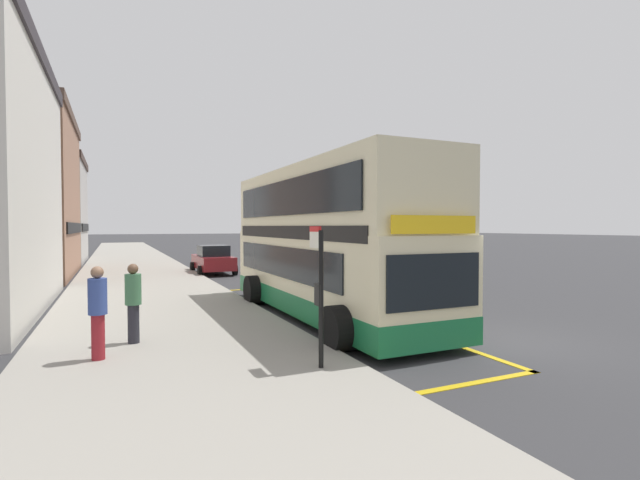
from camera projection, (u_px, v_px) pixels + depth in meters
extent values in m
plane|color=#333335|center=(217.00, 257.00, 39.71)|extent=(260.00, 260.00, 0.00)
cube|color=gray|center=(131.00, 259.00, 36.82)|extent=(6.00, 76.00, 0.14)
cube|color=beige|center=(325.00, 271.00, 13.60)|extent=(2.53, 10.18, 2.30)
cube|color=beige|center=(325.00, 201.00, 13.54)|extent=(2.51, 9.98, 1.90)
cube|color=#196B3D|center=(325.00, 299.00, 13.62)|extent=(2.55, 10.20, 0.60)
cube|color=black|center=(325.00, 232.00, 13.56)|extent=(2.56, 9.37, 0.36)
cube|color=black|center=(280.00, 261.00, 13.42)|extent=(0.04, 8.14, 0.90)
cube|color=black|center=(284.00, 198.00, 13.00)|extent=(0.04, 8.96, 1.00)
cube|color=black|center=(435.00, 281.00, 8.94)|extent=(2.23, 0.04, 1.10)
cube|color=yellow|center=(435.00, 225.00, 8.91)|extent=(2.03, 0.04, 0.36)
cylinder|color=black|center=(340.00, 328.00, 9.73)|extent=(0.56, 1.00, 1.00)
cylinder|color=black|center=(441.00, 318.00, 10.85)|extent=(0.56, 1.00, 1.00)
cylinder|color=black|center=(255.00, 290.00, 15.61)|extent=(0.56, 1.00, 1.00)
cylinder|color=black|center=(326.00, 286.00, 16.73)|extent=(0.56, 1.00, 1.00)
cube|color=gold|center=(278.00, 319.00, 13.10)|extent=(0.16, 13.06, 0.01)
cube|color=gold|center=(361.00, 312.00, 14.23)|extent=(0.16, 13.06, 0.01)
cube|color=gold|center=(477.00, 383.00, 7.79)|extent=(2.90, 0.16, 0.01)
cube|color=gold|center=(259.00, 289.00, 19.54)|extent=(2.90, 0.16, 0.01)
cylinder|color=black|center=(321.00, 299.00, 8.15)|extent=(0.09, 0.09, 2.48)
cube|color=silver|center=(315.00, 240.00, 8.35)|extent=(0.05, 0.42, 0.30)
cube|color=red|center=(315.00, 229.00, 8.35)|extent=(0.05, 0.42, 0.10)
cube|color=black|center=(319.00, 295.00, 8.24)|extent=(0.06, 0.28, 0.40)
cube|color=black|center=(75.00, 228.00, 25.04)|extent=(0.08, 9.07, 0.56)
cube|color=#B2ADA8|center=(6.00, 213.00, 32.14)|extent=(9.86, 9.02, 7.26)
cube|color=#473833|center=(5.00, 158.00, 32.03)|extent=(10.05, 9.20, 0.50)
cube|color=gray|center=(6.00, 149.00, 32.28)|extent=(0.60, 0.60, 0.90)
cube|color=black|center=(85.00, 227.00, 34.22)|extent=(0.08, 7.67, 0.56)
cube|color=black|center=(318.00, 255.00, 31.76)|extent=(1.76, 4.20, 0.72)
cube|color=black|center=(318.00, 246.00, 31.65)|extent=(1.52, 1.90, 0.60)
cylinder|color=black|center=(298.00, 260.00, 32.57)|extent=(0.22, 0.60, 0.60)
cylinder|color=black|center=(322.00, 259.00, 33.35)|extent=(0.22, 0.60, 0.60)
cylinder|color=black|center=(313.00, 262.00, 30.20)|extent=(0.22, 0.60, 0.60)
cylinder|color=black|center=(338.00, 261.00, 30.98)|extent=(0.22, 0.60, 0.60)
cube|color=maroon|center=(213.00, 262.00, 25.72)|extent=(1.76, 4.20, 0.72)
cube|color=black|center=(213.00, 251.00, 25.61)|extent=(1.52, 1.90, 0.60)
cylinder|color=black|center=(192.00, 267.00, 26.53)|extent=(0.22, 0.60, 0.60)
cylinder|color=black|center=(224.00, 266.00, 27.30)|extent=(0.22, 0.60, 0.60)
cylinder|color=black|center=(200.00, 271.00, 24.16)|extent=(0.22, 0.60, 0.60)
cylinder|color=black|center=(235.00, 270.00, 24.93)|extent=(0.22, 0.60, 0.60)
cylinder|color=#26262D|center=(134.00, 324.00, 9.91)|extent=(0.24, 0.24, 0.84)
cylinder|color=#3F724C|center=(133.00, 289.00, 9.88)|extent=(0.34, 0.34, 0.67)
sphere|color=brown|center=(133.00, 269.00, 9.87)|extent=(0.22, 0.22, 0.22)
cylinder|color=maroon|center=(98.00, 337.00, 8.67)|extent=(0.24, 0.24, 0.87)
cylinder|color=#33478C|center=(98.00, 296.00, 8.65)|extent=(0.34, 0.34, 0.69)
sphere|color=#8C664C|center=(97.00, 272.00, 8.64)|extent=(0.23, 0.23, 0.23)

